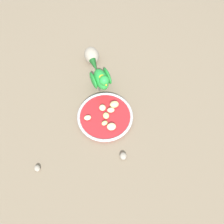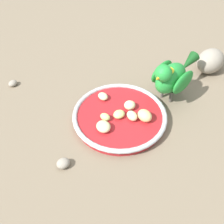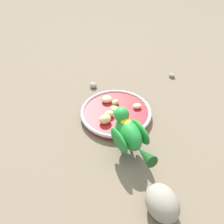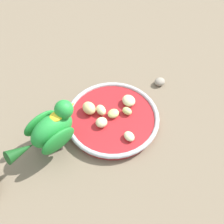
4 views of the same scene
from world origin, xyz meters
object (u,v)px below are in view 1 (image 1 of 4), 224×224
apple_piece_0 (105,123)px  apple_piece_1 (111,110)px  parrot (101,78)px  apple_piece_3 (111,127)px  rock_large (92,55)px  apple_piece_5 (114,104)px  apple_piece_2 (106,116)px  pebble_0 (37,168)px  pebble_1 (123,156)px  apple_piece_6 (88,118)px  apple_piece_4 (102,108)px  feeding_bowl (105,116)px

apple_piece_0 → apple_piece_1: size_ratio=0.83×
apple_piece_1 → parrot: size_ratio=0.18×
apple_piece_3 → rock_large: size_ratio=0.40×
apple_piece_5 → apple_piece_1: bearing=8.7°
apple_piece_2 → apple_piece_5: apple_piece_5 is taller
apple_piece_2 → pebble_0: 0.33m
pebble_1 → rock_large: bearing=-126.4°
apple_piece_0 → pebble_0: size_ratio=1.01×
apple_piece_6 → pebble_0: size_ratio=1.13×
apple_piece_5 → rock_large: size_ratio=0.42×
apple_piece_1 → rock_large: size_ratio=0.34×
apple_piece_3 → rock_large: rock_large is taller
pebble_1 → parrot: bearing=-126.7°
parrot → rock_large: size_ratio=1.86×
apple_piece_4 → pebble_0: (0.33, -0.04, -0.02)m
parrot → apple_piece_3: bearing=-9.9°
apple_piece_0 → apple_piece_2: size_ratio=0.88×
apple_piece_2 → pebble_1: 0.18m
feeding_bowl → apple_piece_5: (-0.06, 0.00, 0.02)m
apple_piece_1 → pebble_1: size_ratio=1.06×
pebble_0 → apple_piece_2: bearing=167.5°
apple_piece_1 → rock_large: (-0.18, -0.26, 0.01)m
parrot → pebble_0: 0.43m
apple_piece_6 → rock_large: bearing=-142.4°
feeding_bowl → apple_piece_3: size_ratio=6.42×
apple_piece_4 → apple_piece_2: bearing=66.5°
apple_piece_4 → apple_piece_6: apple_piece_4 is taller
feeding_bowl → pebble_0: feeding_bowl is taller
apple_piece_4 → rock_large: bearing=-131.6°
feeding_bowl → rock_large: (-0.21, -0.25, 0.02)m
pebble_1 → apple_piece_6: bearing=-99.9°
apple_piece_5 → pebble_1: (0.15, 0.16, -0.02)m
apple_piece_1 → apple_piece_6: apple_piece_1 is taller
apple_piece_5 → pebble_0: apple_piece_5 is taller
apple_piece_0 → apple_piece_4: apple_piece_4 is taller
parrot → rock_large: bearing=174.1°
feeding_bowl → apple_piece_5: bearing=178.4°
apple_piece_0 → rock_large: rock_large is taller
parrot → pebble_1: size_ratio=5.80×
feeding_bowl → apple_piece_6: bearing=-41.7°
apple_piece_5 → pebble_0: (0.38, -0.07, -0.02)m
rock_large → pebble_0: size_ratio=3.58×
feeding_bowl → rock_large: bearing=-130.2°
apple_piece_3 → apple_piece_4: (-0.04, -0.08, -0.00)m
apple_piece_1 → pebble_0: size_ratio=1.22×
apple_piece_5 → feeding_bowl: bearing=-1.6°
apple_piece_2 → pebble_0: apple_piece_2 is taller
rock_large → feeding_bowl: bearing=49.8°
apple_piece_4 → apple_piece_6: size_ratio=1.00×
apple_piece_4 → apple_piece_5: apple_piece_5 is taller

